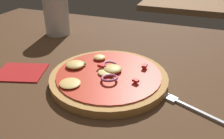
{
  "coord_description": "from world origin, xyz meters",
  "views": [
    {
      "loc": [
        0.11,
        -0.45,
        0.31
      ],
      "look_at": [
        -0.06,
        -0.02,
        0.05
      ],
      "focal_mm": 36.96,
      "sensor_mm": 36.0,
      "label": 1
    }
  ],
  "objects_px": {
    "pizza": "(108,77)",
    "beer_glass": "(57,16)",
    "napkin": "(21,72)",
    "fork": "(187,106)"
  },
  "relations": [
    {
      "from": "fork",
      "to": "napkin",
      "type": "bearing_deg",
      "value": -179.26
    },
    {
      "from": "pizza",
      "to": "beer_glass",
      "type": "relative_size",
      "value": 1.89
    },
    {
      "from": "pizza",
      "to": "fork",
      "type": "height_order",
      "value": "pizza"
    },
    {
      "from": "pizza",
      "to": "beer_glass",
      "type": "bearing_deg",
      "value": 140.23
    },
    {
      "from": "fork",
      "to": "beer_glass",
      "type": "height_order",
      "value": "beer_glass"
    },
    {
      "from": "pizza",
      "to": "napkin",
      "type": "xyz_separation_m",
      "value": [
        -0.21,
        -0.04,
        -0.01
      ]
    },
    {
      "from": "fork",
      "to": "beer_glass",
      "type": "xyz_separation_m",
      "value": [
        -0.46,
        0.27,
        0.06
      ]
    },
    {
      "from": "napkin",
      "to": "beer_glass",
      "type": "bearing_deg",
      "value": 103.87
    },
    {
      "from": "pizza",
      "to": "fork",
      "type": "xyz_separation_m",
      "value": [
        0.18,
        -0.03,
        -0.01
      ]
    },
    {
      "from": "pizza",
      "to": "napkin",
      "type": "distance_m",
      "value": 0.22
    }
  ]
}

